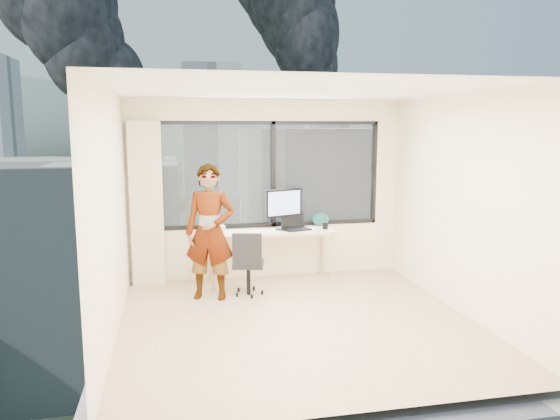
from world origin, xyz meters
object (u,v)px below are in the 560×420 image
object	(u,v)px
desk	(271,256)
chair	(248,262)
laptop	(297,222)
game_console	(213,227)
person	(210,232)
handbag	(321,219)
monitor	(284,209)

from	to	relation	value
desk	chair	world-z (taller)	chair
desk	laptop	size ratio (longest dim) A/B	4.65
game_console	laptop	world-z (taller)	laptop
game_console	person	bearing A→B (deg)	-104.68
desk	handbag	bearing A→B (deg)	15.09
desk	monitor	xyz separation A→B (m)	(0.20, 0.06, 0.67)
desk	person	world-z (taller)	person
game_console	handbag	distance (m)	1.60
person	game_console	world-z (taller)	person
chair	laptop	bearing A→B (deg)	46.42
game_console	chair	bearing A→B (deg)	-68.87
handbag	chair	bearing A→B (deg)	-160.29
monitor	laptop	size ratio (longest dim) A/B	1.54
chair	handbag	distance (m)	1.48
desk	game_console	world-z (taller)	game_console
chair	person	bearing A→B (deg)	-162.48
desk	chair	xyz separation A→B (m)	(-0.40, -0.54, 0.07)
monitor	game_console	distance (m)	1.05
person	laptop	bearing A→B (deg)	40.03
chair	monitor	world-z (taller)	monitor
monitor	laptop	xyz separation A→B (m)	(0.18, -0.09, -0.18)
game_console	laptop	bearing A→B (deg)	-18.00
chair	person	distance (m)	0.67
chair	monitor	size ratio (longest dim) A/B	1.48
game_console	handbag	world-z (taller)	handbag
monitor	handbag	distance (m)	0.65
chair	person	world-z (taller)	person
handbag	desk	bearing A→B (deg)	-177.22
desk	handbag	world-z (taller)	handbag
game_console	desk	bearing A→B (deg)	-21.44
person	desk	bearing A→B (deg)	49.18
monitor	laptop	bearing A→B (deg)	-45.87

